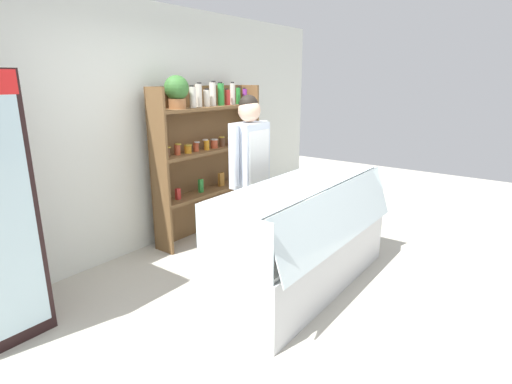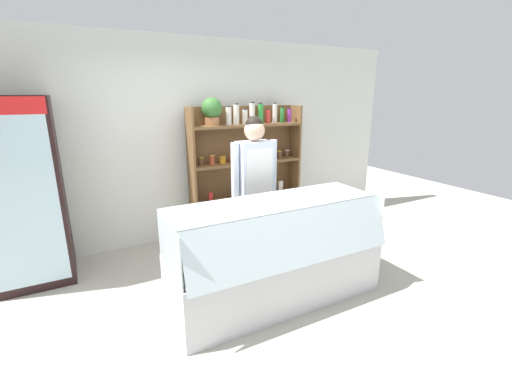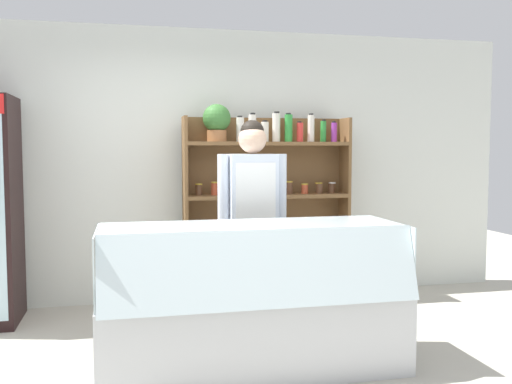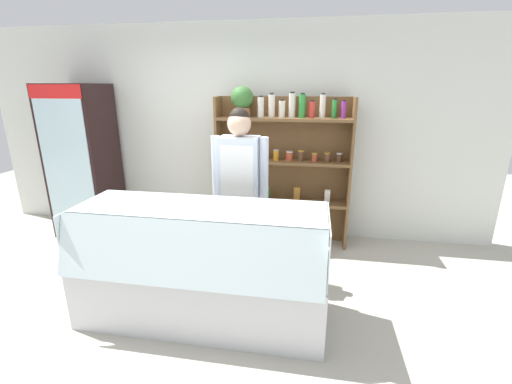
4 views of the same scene
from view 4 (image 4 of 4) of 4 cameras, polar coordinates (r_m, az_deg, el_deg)
ground_plane at (r=3.34m, az=-12.64°, el=-18.72°), size 12.00×12.00×0.00m
back_wall at (r=4.62m, az=-4.51°, el=9.86°), size 6.80×0.10×2.70m
drinks_fridge at (r=5.08m, az=-26.81°, el=4.57°), size 0.72×0.64×1.97m
shelving_unit at (r=4.24m, az=3.82°, el=5.99°), size 1.63×0.29×1.94m
deli_display_case at (r=3.08m, az=-8.93°, el=-14.94°), size 2.07×0.81×1.01m
shop_clerk at (r=3.42m, az=-2.70°, el=1.97°), size 0.57×0.25×1.75m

